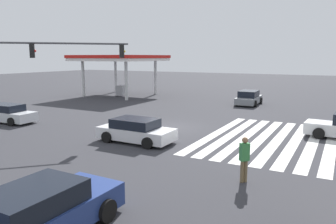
# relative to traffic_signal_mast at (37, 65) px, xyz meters

# --- Properties ---
(ground_plane) EXTENTS (153.33, 153.33, 0.00)m
(ground_plane) POSITION_rel_traffic_signal_mast_xyz_m (5.91, -5.91, -4.41)
(ground_plane) COLOR #333338
(crosswalk_markings) EXTENTS (11.27, 7.25, 0.01)m
(crosswalk_markings) POSITION_rel_traffic_signal_mast_xyz_m (5.91, -12.89, -4.40)
(crosswalk_markings) COLOR silver
(crosswalk_markings) RESTS_ON ground_plane
(traffic_signal_mast) EXTENTS (6.04, 6.04, 5.97)m
(traffic_signal_mast) POSITION_rel_traffic_signal_mast_xyz_m (0.00, 0.00, 0.00)
(traffic_signal_mast) COLOR #47474C
(traffic_signal_mast) RESTS_ON ground_plane
(car_0) EXTENTS (2.20, 4.47, 1.36)m
(car_0) POSITION_rel_traffic_signal_mast_xyz_m (1.54, -6.16, -3.74)
(car_0) COLOR silver
(car_0) RESTS_ON ground_plane
(car_1) EXTENTS (4.55, 2.27, 1.46)m
(car_1) POSITION_rel_traffic_signal_mast_xyz_m (19.57, -7.97, -3.71)
(car_1) COLOR gray
(car_1) RESTS_ON ground_plane
(car_2) EXTENTS (2.15, 4.64, 1.38)m
(car_2) POSITION_rel_traffic_signal_mast_xyz_m (1.68, 5.63, -3.74)
(car_2) COLOR silver
(car_2) RESTS_ON ground_plane
(car_4) EXTENTS (4.91, 2.25, 1.52)m
(car_4) POSITION_rel_traffic_signal_mast_xyz_m (-8.29, -9.69, -3.68)
(car_4) COLOR navy
(car_4) RESTS_ON ground_plane
(gas_station_canopy) EXTENTS (9.43, 9.43, 5.10)m
(gas_station_canopy) POSITION_rel_traffic_signal_mast_xyz_m (19.77, 8.51, 0.19)
(gas_station_canopy) COLOR silver
(gas_station_canopy) RESTS_ON ground_plane
(pedestrian) EXTENTS (0.41, 0.41, 1.83)m
(pedestrian) POSITION_rel_traffic_signal_mast_xyz_m (-1.65, -13.41, -3.37)
(pedestrian) COLOR brown
(pedestrian) RESTS_ON ground_plane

